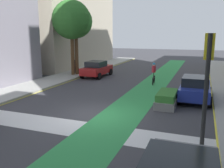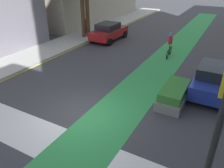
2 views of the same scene
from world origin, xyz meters
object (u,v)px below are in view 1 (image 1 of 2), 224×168
car_blue_right_far (195,88)px  car_red_left_far (97,69)px  median_planter (167,99)px  cyclist_in_lane (154,73)px  street_tree_near (71,20)px  pedestrian_sidewalk_left_a (74,65)px  street_tree_far (76,22)px  traffic_signal_near_right (208,68)px

car_blue_right_far → car_red_left_far: bearing=148.0°
car_blue_right_far → median_planter: size_ratio=1.63×
car_blue_right_far → car_red_left_far: same height
cyclist_in_lane → street_tree_near: (-8.52, 1.31, 4.59)m
car_red_left_far → pedestrian_sidewalk_left_a: pedestrian_sidewalk_left_a is taller
street_tree_far → street_tree_near: bearing=-124.1°
cyclist_in_lane → median_planter: bearing=-71.9°
traffic_signal_near_right → car_red_left_far: traffic_signal_near_right is taller
car_blue_right_far → cyclist_in_lane: size_ratio=2.27×
traffic_signal_near_right → car_blue_right_far: bearing=94.4°
traffic_signal_near_right → car_red_left_far: (-10.11, 12.68, -2.16)m
street_tree_near → street_tree_far: street_tree_near is taller
car_red_left_far → pedestrian_sidewalk_left_a: 2.90m
car_blue_right_far → cyclist_in_lane: (-3.49, 4.17, 0.17)m
car_blue_right_far → cyclist_in_lane: bearing=130.0°
car_blue_right_far → median_planter: (-1.51, -1.90, -0.40)m
traffic_signal_near_right → street_tree_far: bearing=134.4°
street_tree_near → cyclist_in_lane: bearing=-8.7°
traffic_signal_near_right → pedestrian_sidewalk_left_a: 18.62m
pedestrian_sidewalk_left_a → car_red_left_far: bearing=-10.6°
traffic_signal_near_right → street_tree_near: size_ratio=0.57×
traffic_signal_near_right → median_planter: traffic_signal_near_right is taller
cyclist_in_lane → median_planter: cyclist_in_lane is taller
street_tree_near → median_planter: bearing=-35.1°
car_red_left_far → street_tree_far: street_tree_far is taller
cyclist_in_lane → median_planter: size_ratio=0.72×
traffic_signal_near_right → cyclist_in_lane: (-4.01, 10.86, -1.99)m
car_blue_right_far → street_tree_far: size_ratio=0.61×
traffic_signal_near_right → pedestrian_sidewalk_left_a: (-12.96, 13.22, -2.02)m
car_blue_right_far → street_tree_near: street_tree_near is taller
traffic_signal_near_right → cyclist_in_lane: 11.75m
car_blue_right_far → median_planter: car_blue_right_far is taller
car_blue_right_far → car_red_left_far: (-9.59, 5.99, 0.00)m
traffic_signal_near_right → car_red_left_far: size_ratio=1.00×
car_blue_right_far → street_tree_far: bearing=153.5°
street_tree_far → car_blue_right_far: bearing=-26.5°
traffic_signal_near_right → cyclist_in_lane: bearing=110.3°
street_tree_near → pedestrian_sidewalk_left_a: bearing=112.3°
car_blue_right_far → pedestrian_sidewalk_left_a: (-12.44, 6.52, 0.15)m
traffic_signal_near_right → car_blue_right_far: (-0.52, 6.70, -2.16)m
cyclist_in_lane → car_red_left_far: bearing=163.4°
cyclist_in_lane → street_tree_far: (-8.26, 1.69, 4.43)m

